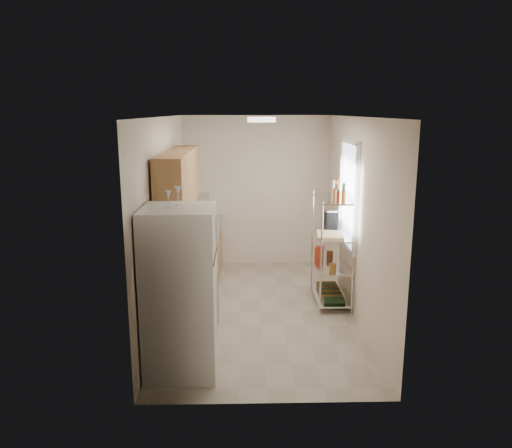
{
  "coord_description": "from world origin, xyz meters",
  "views": [
    {
      "loc": [
        -0.22,
        -6.37,
        2.68
      ],
      "look_at": [
        -0.05,
        0.25,
        1.17
      ],
      "focal_mm": 35.0,
      "sensor_mm": 36.0,
      "label": 1
    }
  ],
  "objects": [
    {
      "name": "ceiling_dome",
      "position": [
        0.0,
        -0.3,
        2.57
      ],
      "size": [
        0.34,
        0.34,
        0.05
      ],
      "primitive_type": "cylinder",
      "color": "white",
      "rests_on": "room"
    },
    {
      "name": "counter_run",
      "position": [
        -0.92,
        0.44,
        0.45
      ],
      "size": [
        0.63,
        3.51,
        0.9
      ],
      "color": "#B47C4D",
      "rests_on": "ground"
    },
    {
      "name": "bakers_rack",
      "position": [
        1.0,
        0.3,
        1.11
      ],
      "size": [
        0.45,
        0.9,
        1.73
      ],
      "color": "silver",
      "rests_on": "ground"
    },
    {
      "name": "wine_glass_a",
      "position": [
        -0.95,
        -1.61,
        1.84
      ],
      "size": [
        0.06,
        0.06,
        0.17
      ],
      "primitive_type": null,
      "color": "silver",
      "rests_on": "refrigerator"
    },
    {
      "name": "storage_bag",
      "position": [
        0.88,
        0.63,
        0.64
      ],
      "size": [
        0.15,
        0.17,
        0.17
      ],
      "primitive_type": "cube",
      "rotation": [
        0.0,
        0.0,
        -0.34
      ],
      "color": "#A62914",
      "rests_on": "bakers_rack"
    },
    {
      "name": "frying_pan_small",
      "position": [
        -0.94,
        0.88,
        0.93
      ],
      "size": [
        0.33,
        0.33,
        0.05
      ],
      "primitive_type": "cylinder",
      "rotation": [
        0.0,
        0.0,
        0.47
      ],
      "color": "black",
      "rests_on": "counter_run"
    },
    {
      "name": "frying_pan_large",
      "position": [
        -0.91,
        0.84,
        0.92
      ],
      "size": [
        0.35,
        0.35,
        0.05
      ],
      "primitive_type": "cylinder",
      "rotation": [
        0.0,
        0.0,
        0.43
      ],
      "color": "black",
      "rests_on": "counter_run"
    },
    {
      "name": "espresso_machine",
      "position": [
        1.03,
        0.63,
        1.15
      ],
      "size": [
        0.17,
        0.25,
        0.27
      ],
      "primitive_type": "cube",
      "rotation": [
        0.0,
        0.0,
        0.08
      ],
      "color": "black",
      "rests_on": "bakers_rack"
    },
    {
      "name": "rice_cooker",
      "position": [
        -0.95,
        0.51,
        1.01
      ],
      "size": [
        0.27,
        0.27,
        0.22
      ],
      "primitive_type": "cylinder",
      "color": "silver",
      "rests_on": "counter_run"
    },
    {
      "name": "wine_glass_b",
      "position": [
        -0.87,
        -1.45,
        1.84
      ],
      "size": [
        0.07,
        0.07,
        0.19
      ],
      "primitive_type": null,
      "color": "silver",
      "rests_on": "refrigerator"
    },
    {
      "name": "room",
      "position": [
        0.0,
        0.0,
        1.3
      ],
      "size": [
        2.52,
        4.42,
        2.62
      ],
      "color": "#AEA28D",
      "rests_on": "ground"
    },
    {
      "name": "window",
      "position": [
        1.23,
        0.35,
        1.55
      ],
      "size": [
        0.06,
        1.0,
        1.46
      ],
      "primitive_type": "cube",
      "color": "white",
      "rests_on": "room"
    },
    {
      "name": "cutting_board",
      "position": [
        0.95,
        0.16,
        1.03
      ],
      "size": [
        0.39,
        0.48,
        0.03
      ],
      "primitive_type": "cube",
      "rotation": [
        0.0,
        0.0,
        -0.11
      ],
      "color": "tan",
      "rests_on": "bakers_rack"
    },
    {
      "name": "upper_cabinets",
      "position": [
        -1.05,
        0.1,
        1.81
      ],
      "size": [
        0.33,
        2.2,
        0.72
      ],
      "primitive_type": "cube",
      "color": "#B47C4D",
      "rests_on": "room"
    },
    {
      "name": "refrigerator",
      "position": [
        -0.87,
        -1.55,
        0.87
      ],
      "size": [
        0.72,
        0.72,
        1.75
      ],
      "primitive_type": "cube",
      "color": "silver",
      "rests_on": "ground"
    },
    {
      "name": "range_hood",
      "position": [
        -1.0,
        0.9,
        1.39
      ],
      "size": [
        0.5,
        0.6,
        0.12
      ],
      "primitive_type": "cube",
      "color": "#B7BABC",
      "rests_on": "room"
    }
  ]
}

